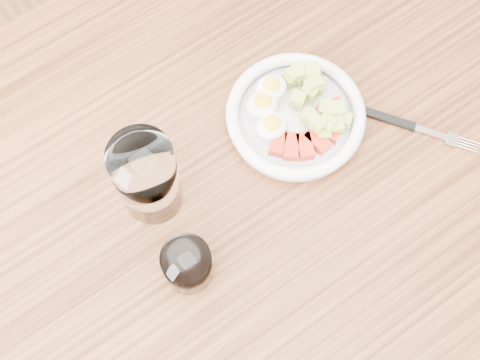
% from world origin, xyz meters
% --- Properties ---
extents(ground, '(4.00, 4.00, 0.00)m').
position_xyz_m(ground, '(0.00, 0.00, 0.00)').
color(ground, brown).
rests_on(ground, ground).
extents(dining_table, '(1.50, 0.90, 0.77)m').
position_xyz_m(dining_table, '(0.00, 0.00, 0.67)').
color(dining_table, brown).
rests_on(dining_table, ground).
extents(bowl, '(0.21, 0.21, 0.05)m').
position_xyz_m(bowl, '(0.12, 0.05, 0.79)').
color(bowl, white).
rests_on(bowl, dining_table).
extents(fork, '(0.12, 0.16, 0.01)m').
position_xyz_m(fork, '(0.24, -0.05, 0.77)').
color(fork, black).
rests_on(fork, dining_table).
extents(water_glass, '(0.09, 0.09, 0.15)m').
position_xyz_m(water_glass, '(-0.12, 0.07, 0.85)').
color(water_glass, white).
rests_on(water_glass, dining_table).
extents(coffee_glass, '(0.07, 0.07, 0.08)m').
position_xyz_m(coffee_glass, '(-0.14, -0.05, 0.81)').
color(coffee_glass, white).
rests_on(coffee_glass, dining_table).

